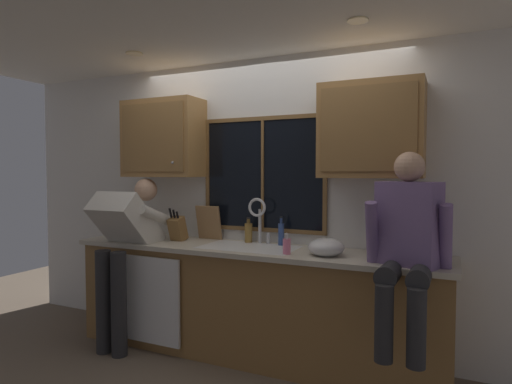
% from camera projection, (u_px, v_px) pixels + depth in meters
% --- Properties ---
extents(back_wall, '(5.52, 0.12, 2.55)m').
position_uv_depth(back_wall, '(267.00, 202.00, 3.86)').
color(back_wall, silver).
rests_on(back_wall, floor).
extents(ceiling_downlight_left, '(0.14, 0.14, 0.01)m').
position_uv_depth(ceiling_downlight_left, '(134.00, 53.00, 3.59)').
color(ceiling_downlight_left, '#FFEAB2').
extents(ceiling_downlight_right, '(0.14, 0.14, 0.01)m').
position_uv_depth(ceiling_downlight_right, '(358.00, 20.00, 2.81)').
color(ceiling_downlight_right, '#FFEAB2').
extents(window_glass, '(1.10, 0.02, 0.95)m').
position_uv_depth(window_glass, '(263.00, 174.00, 3.79)').
color(window_glass, black).
extents(window_frame_top, '(1.17, 0.02, 0.04)m').
position_uv_depth(window_frame_top, '(263.00, 118.00, 3.76)').
color(window_frame_top, brown).
extents(window_frame_bottom, '(1.17, 0.02, 0.04)m').
position_uv_depth(window_frame_bottom, '(263.00, 230.00, 3.80)').
color(window_frame_bottom, brown).
extents(window_frame_left, '(0.03, 0.02, 0.95)m').
position_uv_depth(window_frame_left, '(208.00, 174.00, 4.02)').
color(window_frame_left, brown).
extents(window_frame_right, '(0.03, 0.02, 0.95)m').
position_uv_depth(window_frame_right, '(325.00, 174.00, 3.54)').
color(window_frame_right, brown).
extents(window_mullion_center, '(0.02, 0.02, 0.95)m').
position_uv_depth(window_mullion_center, '(263.00, 174.00, 3.78)').
color(window_mullion_center, brown).
extents(lower_cabinet_run, '(3.12, 0.58, 0.88)m').
position_uv_depth(lower_cabinet_run, '(250.00, 304.00, 3.58)').
color(lower_cabinet_run, olive).
rests_on(lower_cabinet_run, floor).
extents(countertop, '(3.18, 0.62, 0.04)m').
position_uv_depth(countertop, '(249.00, 250.00, 3.54)').
color(countertop, beige).
rests_on(countertop, lower_cabinet_run).
extents(dishwasher_front, '(0.60, 0.02, 0.74)m').
position_uv_depth(dishwasher_front, '(150.00, 300.00, 3.62)').
color(dishwasher_front, white).
extents(upper_cabinet_left, '(0.77, 0.36, 0.72)m').
position_uv_depth(upper_cabinet_left, '(163.00, 139.00, 4.03)').
color(upper_cabinet_left, '#9E703D').
extents(upper_cabinet_right, '(0.77, 0.36, 0.72)m').
position_uv_depth(upper_cabinet_right, '(371.00, 130.00, 3.22)').
color(upper_cabinet_right, '#9E703D').
extents(sink, '(0.80, 0.46, 0.21)m').
position_uv_depth(sink, '(249.00, 259.00, 3.56)').
color(sink, silver).
rests_on(sink, lower_cabinet_run).
extents(faucet, '(0.18, 0.09, 0.40)m').
position_uv_depth(faucet, '(259.00, 215.00, 3.70)').
color(faucet, silver).
rests_on(faucet, countertop).
extents(person_standing, '(0.53, 0.72, 1.49)m').
position_uv_depth(person_standing, '(125.00, 242.00, 3.74)').
color(person_standing, '#262628').
rests_on(person_standing, floor).
extents(person_sitting_on_counter, '(0.54, 0.66, 1.26)m').
position_uv_depth(person_sitting_on_counter, '(407.00, 240.00, 2.77)').
color(person_sitting_on_counter, '#262628').
rests_on(person_sitting_on_counter, countertop).
extents(knife_block, '(0.12, 0.18, 0.32)m').
position_uv_depth(knife_block, '(178.00, 229.00, 3.88)').
color(knife_block, brown).
rests_on(knife_block, countertop).
extents(cutting_board, '(0.24, 0.09, 0.32)m').
position_uv_depth(cutting_board, '(209.00, 223.00, 3.96)').
color(cutting_board, '#997047').
rests_on(cutting_board, countertop).
extents(mixing_bowl, '(0.27, 0.27, 0.14)m').
position_uv_depth(mixing_bowl, '(326.00, 247.00, 3.19)').
color(mixing_bowl, silver).
rests_on(mixing_bowl, countertop).
extents(soap_dispenser, '(0.06, 0.07, 0.16)m').
position_uv_depth(soap_dispenser, '(287.00, 246.00, 3.24)').
color(soap_dispenser, pink).
rests_on(soap_dispenser, countertop).
extents(bottle_green_glass, '(0.07, 0.07, 0.22)m').
position_uv_depth(bottle_green_glass, '(248.00, 232.00, 3.78)').
color(bottle_green_glass, olive).
rests_on(bottle_green_glass, countertop).
extents(bottle_tall_clear, '(0.05, 0.05, 0.25)m').
position_uv_depth(bottle_tall_clear, '(281.00, 234.00, 3.63)').
color(bottle_tall_clear, '#334C8C').
rests_on(bottle_tall_clear, countertop).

